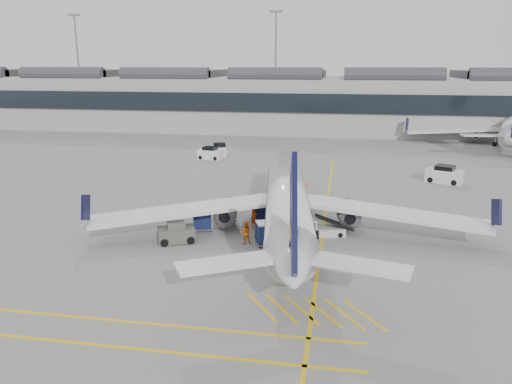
% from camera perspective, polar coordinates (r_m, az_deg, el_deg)
% --- Properties ---
extents(ground, '(220.00, 220.00, 0.00)m').
position_cam_1_polar(ground, '(38.01, -8.18, -7.18)').
color(ground, gray).
rests_on(ground, ground).
extents(terminal, '(200.00, 20.45, 12.40)m').
position_cam_1_polar(terminal, '(106.28, 3.89, 10.35)').
color(terminal, '#9E9E99').
rests_on(terminal, ground).
extents(light_masts, '(113.00, 0.60, 25.45)m').
position_cam_1_polar(light_masts, '(120.16, 3.89, 14.83)').
color(light_masts, slate).
rests_on(light_masts, ground).
extents(apron_markings, '(0.25, 60.00, 0.01)m').
position_cam_1_polar(apron_markings, '(45.68, 7.83, -3.38)').
color(apron_markings, gold).
rests_on(apron_markings, ground).
extents(airliner_main, '(32.54, 35.77, 9.54)m').
position_cam_1_polar(airliner_main, '(41.84, 3.56, -0.96)').
color(airliner_main, silver).
rests_on(airliner_main, ground).
extents(belt_loader, '(4.50, 2.23, 1.78)m').
position_cam_1_polar(belt_loader, '(42.04, 7.53, -4.24)').
color(belt_loader, '#BAB8B1').
rests_on(belt_loader, ground).
extents(baggage_cart_a, '(2.17, 1.99, 1.86)m').
position_cam_1_polar(baggage_cart_a, '(39.41, 1.30, -4.68)').
color(baggage_cart_a, gray).
rests_on(baggage_cart_a, ground).
extents(baggage_cart_b, '(2.02, 1.82, 1.79)m').
position_cam_1_polar(baggage_cart_b, '(45.54, 0.58, -2.04)').
color(baggage_cart_b, gray).
rests_on(baggage_cart_b, ground).
extents(baggage_cart_c, '(1.97, 1.80, 1.71)m').
position_cam_1_polar(baggage_cart_c, '(45.73, -3.24, -2.06)').
color(baggage_cart_c, gray).
rests_on(baggage_cart_c, ground).
extents(baggage_cart_d, '(1.99, 1.79, 1.75)m').
position_cam_1_polar(baggage_cart_d, '(43.08, -6.16, -3.14)').
color(baggage_cart_d, gray).
rests_on(baggage_cart_d, ground).
extents(ramp_agent_a, '(0.69, 0.66, 1.60)m').
position_cam_1_polar(ramp_agent_a, '(43.86, -0.24, -2.92)').
color(ramp_agent_a, '#DD440B').
rests_on(ramp_agent_a, ground).
extents(ramp_agent_b, '(1.08, 0.96, 1.84)m').
position_cam_1_polar(ramp_agent_b, '(39.72, -1.22, -4.64)').
color(ramp_agent_b, orange).
rests_on(ramp_agent_b, ground).
extents(pushback_tug, '(3.32, 2.76, 1.61)m').
position_cam_1_polar(pushback_tug, '(40.57, -9.09, -4.72)').
color(pushback_tug, '#505447').
rests_on(pushback_tug, ground).
extents(safety_cone_nose, '(0.33, 0.33, 0.46)m').
position_cam_1_polar(safety_cone_nose, '(58.79, 5.95, 0.98)').
color(safety_cone_nose, '#F24C0A').
rests_on(safety_cone_nose, ground).
extents(safety_cone_engine, '(0.38, 0.38, 0.53)m').
position_cam_1_polar(safety_cone_engine, '(44.65, 10.34, -3.56)').
color(safety_cone_engine, '#F24C0A').
rests_on(safety_cone_engine, ground).
extents(service_van_left, '(3.90, 2.47, 1.86)m').
position_cam_1_polar(service_van_left, '(74.72, -5.26, 4.40)').
color(service_van_left, silver).
rests_on(service_van_left, ground).
extents(service_van_mid, '(2.95, 4.23, 1.97)m').
position_cam_1_polar(service_van_mid, '(76.96, -4.19, 4.76)').
color(service_van_mid, silver).
rests_on(service_van_mid, ground).
extents(service_van_right, '(4.55, 3.52, 2.10)m').
position_cam_1_polar(service_van_right, '(63.79, 20.72, 1.84)').
color(service_van_right, silver).
rests_on(service_van_right, ground).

